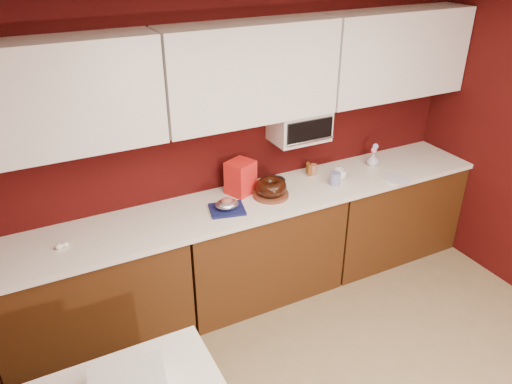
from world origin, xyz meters
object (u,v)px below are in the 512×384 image
object	(u,v)px
toaster_oven	(299,125)
coffee_mug	(340,173)
bundt_cake	(271,187)
foil_ham_nest	(227,204)
pandoro_box	(241,177)
flower_vase	(373,159)
blue_jar	(335,179)

from	to	relation	value
toaster_oven	coffee_mug	xyz separation A→B (m)	(0.31, -0.17, -0.42)
toaster_oven	bundt_cake	size ratio (longest dim) A/B	1.82
foil_ham_nest	pandoro_box	world-z (taller)	pandoro_box
toaster_oven	flower_vase	distance (m)	0.84
pandoro_box	blue_jar	world-z (taller)	pandoro_box
blue_jar	flower_vase	xyz separation A→B (m)	(0.51, 0.16, 0.01)
toaster_oven	pandoro_box	bearing A→B (deg)	-178.38
bundt_cake	flower_vase	distance (m)	1.08
foil_ham_nest	flower_vase	distance (m)	1.48
bundt_cake	foil_ham_nest	world-z (taller)	bundt_cake
foil_ham_nest	pandoro_box	xyz separation A→B (m)	(0.21, 0.21, 0.08)
pandoro_box	blue_jar	xyz separation A→B (m)	(0.75, -0.23, -0.08)
coffee_mug	bundt_cake	bearing A→B (deg)	-179.60
toaster_oven	flower_vase	size ratio (longest dim) A/B	3.52
toaster_oven	flower_vase	bearing A→B (deg)	-6.38
foil_ham_nest	coffee_mug	distance (m)	1.06
bundt_cake	foil_ham_nest	size ratio (longest dim) A/B	1.42
toaster_oven	coffee_mug	world-z (taller)	toaster_oven
bundt_cake	foil_ham_nest	xyz separation A→B (m)	(-0.40, -0.05, -0.02)
bundt_cake	toaster_oven	bearing A→B (deg)	27.15
pandoro_box	blue_jar	bearing A→B (deg)	-41.02
coffee_mug	flower_vase	bearing A→B (deg)	12.35
blue_jar	bundt_cake	bearing A→B (deg)	173.62
pandoro_box	blue_jar	size ratio (longest dim) A/B	2.54
coffee_mug	blue_jar	size ratio (longest dim) A/B	0.98
foil_ham_nest	flower_vase	world-z (taller)	flower_vase
bundt_cake	blue_jar	size ratio (longest dim) A/B	2.34
coffee_mug	flower_vase	distance (m)	0.43
bundt_cake	pandoro_box	xyz separation A→B (m)	(-0.18, 0.16, 0.05)
foil_ham_nest	coffee_mug	size ratio (longest dim) A/B	1.67
bundt_cake	coffee_mug	size ratio (longest dim) A/B	2.38
foil_ham_nest	blue_jar	xyz separation A→B (m)	(0.96, -0.01, -0.00)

